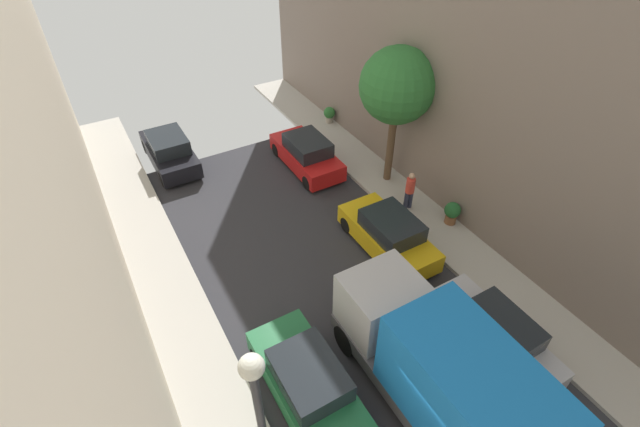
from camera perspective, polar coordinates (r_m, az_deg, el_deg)
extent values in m
cube|color=#B7B2A8|center=(16.26, 29.69, -14.87)|extent=(2.00, 44.00, 0.15)
cube|color=#1E6638|center=(13.20, -1.66, -20.59)|extent=(1.76, 4.20, 0.76)
cube|color=#1E2328|center=(12.53, -1.37, -19.54)|extent=(1.56, 2.10, 0.64)
cylinder|color=black|center=(14.00, -7.77, -17.47)|extent=(0.22, 0.64, 0.64)
cylinder|color=black|center=(14.32, -1.88, -14.98)|extent=(0.22, 0.64, 0.64)
cylinder|color=black|center=(13.01, 5.30, -24.68)|extent=(0.22, 0.64, 0.64)
cube|color=black|center=(22.50, -18.28, 7.13)|extent=(1.76, 4.20, 0.76)
cube|color=#1E2328|center=(22.03, -18.55, 8.48)|extent=(1.56, 2.10, 0.64)
cylinder|color=black|center=(23.86, -20.95, 7.79)|extent=(0.22, 0.64, 0.64)
cylinder|color=black|center=(24.05, -17.39, 8.93)|extent=(0.22, 0.64, 0.64)
cylinder|color=black|center=(21.23, -19.03, 4.07)|extent=(0.22, 0.64, 0.64)
cylinder|color=black|center=(21.45, -15.08, 5.37)|extent=(0.22, 0.64, 0.64)
cube|color=silver|center=(14.85, 20.50, -14.46)|extent=(1.76, 4.20, 0.76)
cube|color=#1E2328|center=(14.27, 21.58, -13.19)|extent=(1.56, 2.10, 0.64)
cylinder|color=black|center=(15.14, 14.04, -12.46)|extent=(0.22, 0.64, 0.64)
cylinder|color=black|center=(15.98, 18.29, -9.97)|extent=(0.22, 0.64, 0.64)
cylinder|color=black|center=(14.22, 22.67, -20.57)|extent=(0.22, 0.64, 0.64)
cylinder|color=black|center=(15.11, 26.72, -17.31)|extent=(0.22, 0.64, 0.64)
cube|color=gold|center=(17.04, 8.46, -2.95)|extent=(1.76, 4.20, 0.76)
cube|color=#1E2328|center=(16.49, 9.00, -1.47)|extent=(1.56, 2.10, 0.64)
cylinder|color=black|center=(17.75, 3.41, -1.41)|extent=(0.22, 0.64, 0.64)
cylinder|color=black|center=(18.47, 7.49, 0.20)|extent=(0.22, 0.64, 0.64)
cylinder|color=black|center=(16.02, 9.43, -7.77)|extent=(0.22, 0.64, 0.64)
cylinder|color=black|center=(16.81, 13.67, -5.68)|extent=(0.22, 0.64, 0.64)
cube|color=red|center=(21.18, -1.72, 7.14)|extent=(1.76, 4.20, 0.76)
cube|color=#1E2328|center=(20.70, -1.56, 8.57)|extent=(1.56, 2.10, 0.64)
cylinder|color=black|center=(22.20, -5.43, 7.96)|extent=(0.22, 0.64, 0.64)
cylinder|color=black|center=(22.78, -1.85, 9.02)|extent=(0.22, 0.64, 0.64)
cylinder|color=black|center=(19.88, -1.54, 3.87)|extent=(0.22, 0.64, 0.64)
cylinder|color=black|center=(20.52, 2.29, 5.15)|extent=(0.22, 0.64, 0.64)
cube|color=#4C4C51|center=(13.22, 13.71, -20.80)|extent=(2.20, 6.60, 0.50)
cube|color=#B7B7BC|center=(13.25, 7.65, -10.94)|extent=(2.10, 1.80, 1.70)
cube|color=blue|center=(11.72, 18.22, -20.71)|extent=(2.24, 4.20, 2.40)
cylinder|color=black|center=(14.05, 3.32, -15.48)|extent=(0.30, 0.96, 0.96)
cylinder|color=black|center=(14.82, 9.87, -12.17)|extent=(0.30, 0.96, 0.96)
cylinder|color=#2D334C|center=(18.82, 10.73, 1.59)|extent=(0.18, 0.18, 0.82)
cylinder|color=#2D334C|center=(18.94, 11.25, 1.79)|extent=(0.18, 0.18, 0.82)
cylinder|color=#D83F33|center=(18.44, 11.27, 3.47)|extent=(0.36, 0.36, 0.64)
sphere|color=tan|center=(18.18, 11.45, 4.63)|extent=(0.24, 0.24, 0.24)
cylinder|color=brown|center=(19.79, 8.81, 8.26)|extent=(0.33, 0.33, 3.25)
sphere|color=#2D7233|center=(18.50, 9.69, 15.53)|extent=(3.02, 3.02, 3.02)
cylinder|color=#B2A899|center=(24.77, 1.17, 11.71)|extent=(0.41, 0.41, 0.30)
sphere|color=#2D7233|center=(24.59, 1.18, 12.51)|extent=(0.60, 0.60, 0.60)
cylinder|color=brown|center=(18.69, 16.03, -0.62)|extent=(0.45, 0.45, 0.37)
sphere|color=#23602D|center=(18.42, 16.28, 0.42)|extent=(0.63, 0.63, 0.63)
sphere|color=white|center=(7.60, -8.59, -18.46)|extent=(0.44, 0.44, 0.44)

